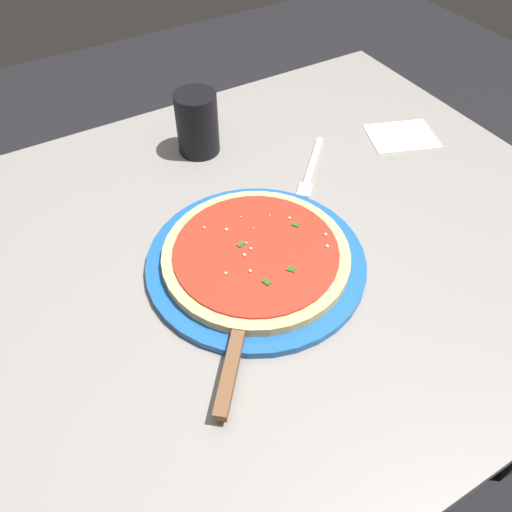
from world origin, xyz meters
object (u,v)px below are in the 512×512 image
at_px(pizza, 256,255).
at_px(napkin_folded_right, 402,136).
at_px(pizza_server, 236,346).
at_px(fork, 311,170).
at_px(serving_plate, 256,262).
at_px(cup_tall_drink, 196,124).

relative_size(pizza, napkin_folded_right, 2.16).
distance_m(pizza_server, napkin_folded_right, 0.61).
distance_m(pizza_server, fork, 0.42).
distance_m(pizza, napkin_folded_right, 0.46).
height_order(serving_plate, cup_tall_drink, cup_tall_drink).
distance_m(serving_plate, pizza, 0.02).
bearing_deg(fork, pizza, 36.37).
xyz_separation_m(napkin_folded_right, fork, (0.23, -0.00, 0.00)).
bearing_deg(pizza_server, pizza, -129.62).
bearing_deg(napkin_folded_right, pizza_server, 27.47).
distance_m(pizza, fork, 0.26).
relative_size(pizza_server, napkin_folded_right, 1.47).
xyz_separation_m(serving_plate, fork, (-0.21, -0.15, -0.00)).
bearing_deg(cup_tall_drink, fork, 132.82).
bearing_deg(fork, pizza_server, 41.77).
relative_size(cup_tall_drink, fork, 0.84).
distance_m(cup_tall_drink, fork, 0.23).
bearing_deg(fork, napkin_folded_right, 179.92).
xyz_separation_m(pizza_server, cup_tall_drink, (-0.16, -0.45, 0.04)).
relative_size(pizza_server, fork, 1.37).
bearing_deg(pizza_server, cup_tall_drink, -109.76).
bearing_deg(pizza, fork, -143.63).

